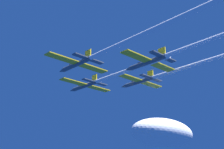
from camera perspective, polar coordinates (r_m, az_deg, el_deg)
The scene contains 5 objects.
jet_lead at distance 92.83m, azimuth -1.66°, elevation -0.90°, with size 20.31×44.41×3.36m.
jet_left_wing at distance 72.61m, azimuth -0.54°, elevation 5.02°, with size 20.31×53.62×3.36m.
jet_right_wing at distance 93.05m, azimuth 10.67°, elevation 0.21°, with size 20.31×48.42×3.36m.
jet_slot at distance 73.83m, azimuth 14.65°, elevation 5.09°, with size 20.31×51.38×3.36m.
cloud_wispy at distance 147.50m, azimuth 10.12°, elevation -11.41°, with size 40.45×22.25×14.16m, color white.
Camera 1 is at (-57.75, -74.46, -30.74)m, focal length 46.05 mm.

